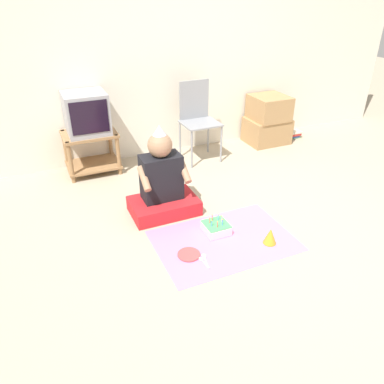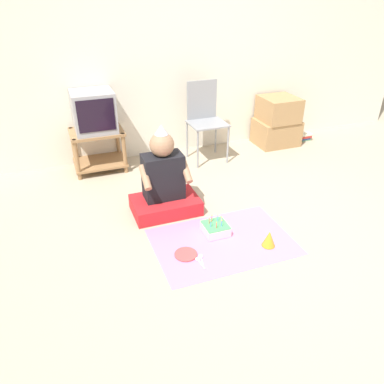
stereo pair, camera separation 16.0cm
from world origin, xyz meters
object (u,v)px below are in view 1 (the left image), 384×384
(tv, at_px, (86,113))
(party_hat_blue, at_px, (270,236))
(folding_chair, at_px, (198,115))
(book_pile, at_px, (294,134))
(cardboard_box_stack, at_px, (268,120))
(person_seated, at_px, (162,185))
(paper_plate, at_px, (189,254))
(birthday_cake, at_px, (216,228))

(tv, xyz_separation_m, party_hat_blue, (1.08, -2.00, -0.62))
(folding_chair, xyz_separation_m, party_hat_blue, (-0.19, -1.88, -0.47))
(folding_chair, height_order, book_pile, folding_chair)
(cardboard_box_stack, bearing_deg, folding_chair, -175.83)
(book_pile, bearing_deg, person_seated, -155.08)
(folding_chair, distance_m, party_hat_blue, 1.95)
(folding_chair, distance_m, person_seated, 1.35)
(folding_chair, bearing_deg, tv, 174.74)
(folding_chair, relative_size, cardboard_box_stack, 1.47)
(cardboard_box_stack, relative_size, paper_plate, 3.45)
(book_pile, bearing_deg, cardboard_box_stack, 177.75)
(party_hat_blue, relative_size, paper_plate, 0.77)
(tv, relative_size, folding_chair, 0.48)
(folding_chair, height_order, birthday_cake, folding_chair)
(tv, bearing_deg, folding_chair, -5.26)
(birthday_cake, xyz_separation_m, paper_plate, (-0.35, -0.20, -0.04))
(folding_chair, height_order, person_seated, folding_chair)
(cardboard_box_stack, distance_m, person_seated, 2.21)
(book_pile, height_order, party_hat_blue, party_hat_blue)
(person_seated, relative_size, birthday_cake, 4.09)
(party_hat_blue, distance_m, paper_plate, 0.70)
(folding_chair, height_order, party_hat_blue, folding_chair)
(person_seated, bearing_deg, folding_chair, 51.26)
(paper_plate, bearing_deg, tv, 101.95)
(cardboard_box_stack, distance_m, birthday_cake, 2.31)
(tv, relative_size, paper_plate, 2.41)
(cardboard_box_stack, bearing_deg, paper_plate, -136.78)
(birthday_cake, xyz_separation_m, party_hat_blue, (0.34, -0.32, 0.03))
(cardboard_box_stack, bearing_deg, party_hat_blue, -122.80)
(cardboard_box_stack, relative_size, birthday_cake, 3.04)
(cardboard_box_stack, bearing_deg, person_seated, -149.72)
(tv, height_order, party_hat_blue, tv)
(tv, height_order, cardboard_box_stack, tv)
(birthday_cake, relative_size, party_hat_blue, 1.48)
(tv, height_order, book_pile, tv)
(tv, bearing_deg, party_hat_blue, -61.52)
(book_pile, height_order, birthday_cake, birthday_cake)
(book_pile, xyz_separation_m, paper_plate, (-2.40, -1.81, -0.04))
(paper_plate, bearing_deg, book_pile, 37.07)
(person_seated, height_order, paper_plate, person_seated)
(tv, relative_size, party_hat_blue, 3.15)
(party_hat_blue, bearing_deg, birthday_cake, 136.59)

